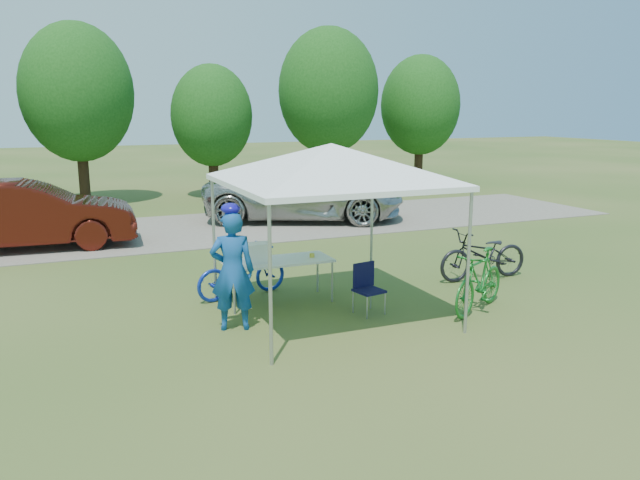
{
  "coord_description": "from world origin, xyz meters",
  "views": [
    {
      "loc": [
        -3.86,
        -8.69,
        3.24
      ],
      "look_at": [
        0.66,
        2.0,
        0.79
      ],
      "focal_mm": 35.0,
      "sensor_mm": 36.0,
      "label": 1
    }
  ],
  "objects_px": {
    "cyclist": "(232,271)",
    "minivan": "(304,192)",
    "folding_table": "(278,262)",
    "folding_chair": "(367,284)",
    "sedan": "(28,215)",
    "bike_dark": "(484,254)",
    "cooler": "(257,252)",
    "bike_blue": "(242,271)",
    "bike_green": "(479,281)"
  },
  "relations": [
    {
      "from": "bike_dark",
      "to": "cyclist",
      "type": "bearing_deg",
      "value": -79.27
    },
    {
      "from": "cyclist",
      "to": "folding_table",
      "type": "bearing_deg",
      "value": -121.46
    },
    {
      "from": "folding_table",
      "to": "bike_blue",
      "type": "relative_size",
      "value": 1.06
    },
    {
      "from": "folding_table",
      "to": "cyclist",
      "type": "distance_m",
      "value": 1.45
    },
    {
      "from": "folding_table",
      "to": "bike_green",
      "type": "distance_m",
      "value": 3.33
    },
    {
      "from": "cyclist",
      "to": "minivan",
      "type": "bearing_deg",
      "value": -102.49
    },
    {
      "from": "sedan",
      "to": "folding_chair",
      "type": "bearing_deg",
      "value": -140.53
    },
    {
      "from": "bike_blue",
      "to": "cyclist",
      "type": "bearing_deg",
      "value": 146.65
    },
    {
      "from": "folding_chair",
      "to": "minivan",
      "type": "relative_size",
      "value": 0.14
    },
    {
      "from": "folding_chair",
      "to": "bike_blue",
      "type": "bearing_deg",
      "value": 123.54
    },
    {
      "from": "cooler",
      "to": "bike_green",
      "type": "height_order",
      "value": "cooler"
    },
    {
      "from": "sedan",
      "to": "bike_green",
      "type": "bearing_deg",
      "value": -135.02
    },
    {
      "from": "bike_dark",
      "to": "minivan",
      "type": "distance_m",
      "value": 7.52
    },
    {
      "from": "cooler",
      "to": "bike_blue",
      "type": "height_order",
      "value": "cooler"
    },
    {
      "from": "bike_green",
      "to": "sedan",
      "type": "bearing_deg",
      "value": -167.97
    },
    {
      "from": "minivan",
      "to": "folding_chair",
      "type": "bearing_deg",
      "value": -171.11
    },
    {
      "from": "minivan",
      "to": "sedan",
      "type": "xyz_separation_m",
      "value": [
        -7.38,
        -1.14,
        -0.01
      ]
    },
    {
      "from": "folding_chair",
      "to": "sedan",
      "type": "distance_m",
      "value": 8.89
    },
    {
      "from": "folding_table",
      "to": "sedan",
      "type": "height_order",
      "value": "sedan"
    },
    {
      "from": "folding_chair",
      "to": "minivan",
      "type": "height_order",
      "value": "minivan"
    },
    {
      "from": "cooler",
      "to": "sedan",
      "type": "xyz_separation_m",
      "value": [
        -3.66,
        6.18,
        -0.09
      ]
    },
    {
      "from": "folding_table",
      "to": "folding_chair",
      "type": "bearing_deg",
      "value": -42.64
    },
    {
      "from": "bike_blue",
      "to": "minivan",
      "type": "height_order",
      "value": "minivan"
    },
    {
      "from": "cooler",
      "to": "sedan",
      "type": "distance_m",
      "value": 7.18
    },
    {
      "from": "folding_table",
      "to": "cooler",
      "type": "xyz_separation_m",
      "value": [
        -0.36,
        0.0,
        0.2
      ]
    },
    {
      "from": "folding_chair",
      "to": "bike_green",
      "type": "distance_m",
      "value": 1.83
    },
    {
      "from": "cooler",
      "to": "cyclist",
      "type": "distance_m",
      "value": 1.19
    },
    {
      "from": "bike_dark",
      "to": "folding_chair",
      "type": "bearing_deg",
      "value": -71.7
    },
    {
      "from": "cyclist",
      "to": "bike_blue",
      "type": "xyz_separation_m",
      "value": [
        0.57,
        1.56,
        -0.44
      ]
    },
    {
      "from": "cyclist",
      "to": "minivan",
      "type": "height_order",
      "value": "cyclist"
    },
    {
      "from": "folding_chair",
      "to": "bike_green",
      "type": "bearing_deg",
      "value": -32.4
    },
    {
      "from": "sedan",
      "to": "minivan",
      "type": "bearing_deg",
      "value": -77.33
    },
    {
      "from": "folding_table",
      "to": "sedan",
      "type": "bearing_deg",
      "value": 123.1
    },
    {
      "from": "folding_chair",
      "to": "sedan",
      "type": "bearing_deg",
      "value": 114.36
    },
    {
      "from": "bike_blue",
      "to": "bike_dark",
      "type": "height_order",
      "value": "bike_dark"
    },
    {
      "from": "cooler",
      "to": "folding_chair",
      "type": "bearing_deg",
      "value": -34.91
    },
    {
      "from": "cooler",
      "to": "folding_table",
      "type": "bearing_deg",
      "value": -0.0
    },
    {
      "from": "folding_chair",
      "to": "cooler",
      "type": "height_order",
      "value": "cooler"
    },
    {
      "from": "minivan",
      "to": "bike_blue",
      "type": "bearing_deg",
      "value": 174.11
    },
    {
      "from": "bike_dark",
      "to": "sedan",
      "type": "relative_size",
      "value": 0.39
    },
    {
      "from": "bike_blue",
      "to": "bike_green",
      "type": "distance_m",
      "value": 4.04
    },
    {
      "from": "cooler",
      "to": "bike_blue",
      "type": "distance_m",
      "value": 0.74
    },
    {
      "from": "bike_dark",
      "to": "folding_table",
      "type": "bearing_deg",
      "value": -90.52
    },
    {
      "from": "folding_table",
      "to": "bike_dark",
      "type": "relative_size",
      "value": 0.96
    },
    {
      "from": "bike_green",
      "to": "bike_dark",
      "type": "relative_size",
      "value": 0.9
    },
    {
      "from": "folding_chair",
      "to": "cyclist",
      "type": "height_order",
      "value": "cyclist"
    },
    {
      "from": "cyclist",
      "to": "sedan",
      "type": "distance_m",
      "value": 7.75
    },
    {
      "from": "folding_chair",
      "to": "bike_dark",
      "type": "relative_size",
      "value": 0.43
    },
    {
      "from": "bike_green",
      "to": "minivan",
      "type": "relative_size",
      "value": 0.29
    },
    {
      "from": "folding_chair",
      "to": "bike_green",
      "type": "xyz_separation_m",
      "value": [
        1.71,
        -0.66,
        0.04
      ]
    }
  ]
}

